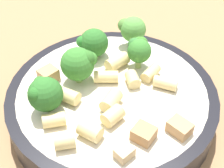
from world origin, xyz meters
TOP-DOWN VIEW (x-y plane):
  - ground_plane at (0.00, 0.00)m, footprint 2.00×2.00m
  - pasta_bowl at (0.00, 0.00)m, footprint 0.25×0.25m
  - broccoli_floret_0 at (-0.05, -0.05)m, footprint 0.04×0.04m
  - broccoli_floret_1 at (-0.09, -0.01)m, footprint 0.03×0.04m
  - broccoli_floret_2 at (0.06, -0.05)m, footprint 0.04×0.04m
  - broccoli_floret_3 at (-0.00, -0.04)m, footprint 0.04×0.04m
  - broccoli_floret_4 at (-0.06, 0.01)m, footprint 0.03×0.03m
  - rigatoni_0 at (0.07, -0.04)m, footprint 0.03×0.03m
  - rigatoni_1 at (0.04, -0.04)m, footprint 0.02×0.03m
  - rigatoni_2 at (-0.04, 0.04)m, footprint 0.03×0.02m
  - rigatoni_3 at (-0.04, -0.01)m, footprint 0.03×0.03m
  - rigatoni_4 at (-0.02, 0.02)m, footprint 0.03×0.02m
  - rigatoni_5 at (-0.01, -0.01)m, footprint 0.03×0.03m
  - rigatoni_6 at (0.04, 0.02)m, footprint 0.03×0.02m
  - rigatoni_7 at (-0.03, 0.06)m, footprint 0.01×0.03m
  - rigatoni_8 at (0.07, 0.01)m, footprint 0.02×0.03m
  - rigatoni_9 at (0.02, 0.01)m, footprint 0.03×0.02m
  - rigatoni_10 at (0.09, -0.01)m, footprint 0.03×0.03m
  - chicken_chunk_0 at (0.03, 0.09)m, footprint 0.03×0.03m
  - chicken_chunk_1 at (0.08, 0.05)m, footprint 0.02×0.02m
  - chicken_chunk_2 at (0.05, 0.06)m, footprint 0.02×0.03m
  - chicken_chunk_3 at (0.01, -0.08)m, footprint 0.03×0.03m

SIDE VIEW (x-z plane):
  - ground_plane at x=0.00m, z-range 0.00..0.00m
  - pasta_bowl at x=0.00m, z-range 0.00..0.04m
  - chicken_chunk_1 at x=0.08m, z-range 0.04..0.05m
  - chicken_chunk_0 at x=0.03m, z-range 0.04..0.05m
  - rigatoni_2 at x=-0.04m, z-range 0.04..0.05m
  - rigatoni_7 at x=-0.03m, z-range 0.04..0.05m
  - chicken_chunk_2 at x=0.05m, z-range 0.04..0.05m
  - rigatoni_5 at x=-0.01m, z-range 0.04..0.06m
  - rigatoni_0 at x=0.07m, z-range 0.04..0.06m
  - rigatoni_4 at x=-0.02m, z-range 0.04..0.06m
  - rigatoni_1 at x=0.04m, z-range 0.04..0.06m
  - chicken_chunk_3 at x=0.01m, z-range 0.04..0.06m
  - rigatoni_3 at x=-0.04m, z-range 0.04..0.06m
  - rigatoni_10 at x=0.09m, z-range 0.04..0.06m
  - rigatoni_6 at x=0.04m, z-range 0.04..0.06m
  - rigatoni_8 at x=0.07m, z-range 0.04..0.06m
  - rigatoni_9 at x=0.02m, z-range 0.04..0.06m
  - broccoli_floret_0 at x=-0.05m, z-range 0.04..0.08m
  - broccoli_floret_2 at x=0.06m, z-range 0.04..0.09m
  - broccoli_floret_4 at x=-0.06m, z-range 0.05..0.09m
  - broccoli_floret_3 at x=0.00m, z-range 0.04..0.09m
  - broccoli_floret_1 at x=-0.09m, z-range 0.05..0.09m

